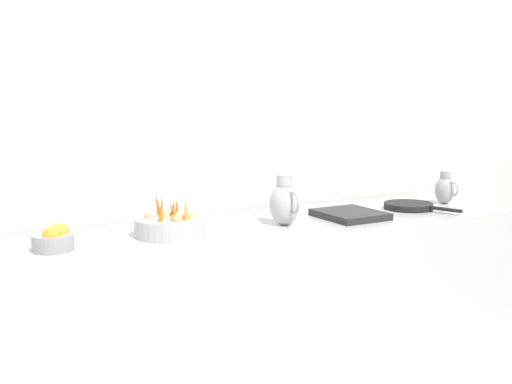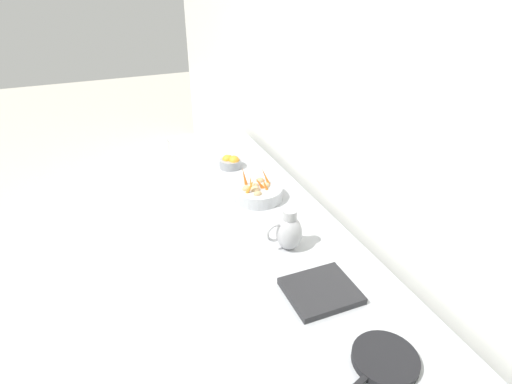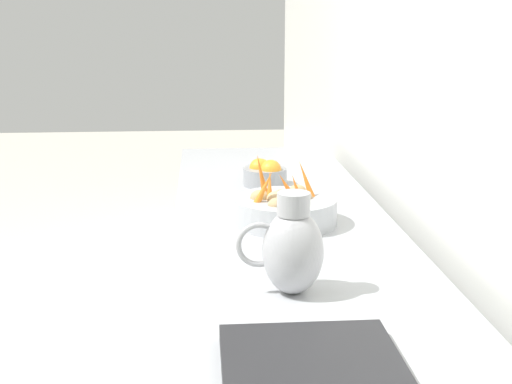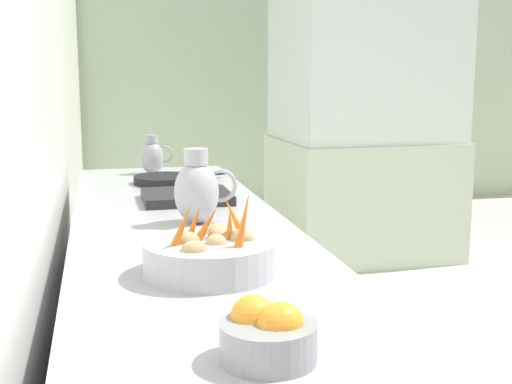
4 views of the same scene
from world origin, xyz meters
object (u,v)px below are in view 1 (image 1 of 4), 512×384
(vegetable_colander, at_px, (171,225))
(skillet_on_counter, at_px, (409,206))
(metal_pitcher_short, at_px, (445,189))
(orange_bowl, at_px, (54,239))
(metal_pitcher_tall, at_px, (285,203))

(vegetable_colander, relative_size, skillet_on_counter, 0.76)
(metal_pitcher_short, bearing_deg, vegetable_colander, -89.81)
(vegetable_colander, bearing_deg, skillet_on_counter, 88.94)
(orange_bowl, xyz_separation_m, metal_pitcher_short, (-0.02, 2.28, 0.04))
(vegetable_colander, distance_m, metal_pitcher_tall, 0.59)
(vegetable_colander, bearing_deg, metal_pitcher_tall, 84.88)
(metal_pitcher_tall, bearing_deg, metal_pitcher_short, 92.88)
(metal_pitcher_short, xyz_separation_m, skillet_on_counter, (0.03, -0.31, -0.07))
(skillet_on_counter, bearing_deg, metal_pitcher_short, 96.03)
(metal_pitcher_short, bearing_deg, orange_bowl, -89.41)
(orange_bowl, xyz_separation_m, metal_pitcher_tall, (0.04, 1.12, 0.06))
(metal_pitcher_short, bearing_deg, skillet_on_counter, -83.97)
(vegetable_colander, relative_size, orange_bowl, 1.92)
(orange_bowl, xyz_separation_m, skillet_on_counter, (0.01, 1.97, -0.03))
(orange_bowl, height_order, metal_pitcher_tall, metal_pitcher_tall)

